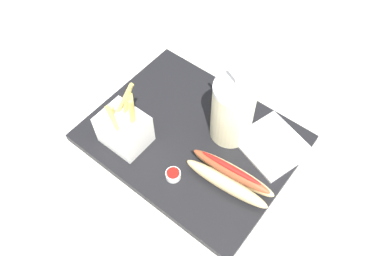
{
  "coord_description": "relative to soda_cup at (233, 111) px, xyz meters",
  "views": [
    {
      "loc": [
        -0.29,
        0.37,
        0.73
      ],
      "look_at": [
        0.0,
        0.0,
        0.05
      ],
      "focal_mm": 35.44,
      "sensor_mm": 36.0,
      "label": 1
    }
  ],
  "objects": [
    {
      "name": "hot_dog_1",
      "position": [
        -0.07,
        0.11,
        -0.05
      ],
      "size": [
        0.19,
        0.07,
        0.07
      ],
      "color": "#E5C689",
      "rests_on": "food_tray"
    },
    {
      "name": "food_tray",
      "position": [
        0.06,
        0.06,
        -0.09
      ],
      "size": [
        0.45,
        0.35,
        0.02
      ],
      "primitive_type": "cube",
      "color": "black",
      "rests_on": "ground_plane"
    },
    {
      "name": "soda_cup",
      "position": [
        0.0,
        0.0,
        0.0
      ],
      "size": [
        0.09,
        0.09,
        0.26
      ],
      "color": "beige",
      "rests_on": "food_tray"
    },
    {
      "name": "ketchup_cup_1",
      "position": [
        0.03,
        0.17,
        -0.07
      ],
      "size": [
        0.03,
        0.03,
        0.02
      ],
      "color": "white",
      "rests_on": "food_tray"
    },
    {
      "name": "ground_plane",
      "position": [
        0.06,
        0.06,
        -0.11
      ],
      "size": [
        2.4,
        2.4,
        0.02
      ],
      "primitive_type": "cube",
      "color": "silver"
    },
    {
      "name": "napkin_stack",
      "position": [
        -0.1,
        -0.03,
        -0.08
      ],
      "size": [
        0.17,
        0.16,
        0.01
      ],
      "primitive_type": "cube",
      "rotation": [
        0.0,
        0.0,
        -0.29
      ],
      "color": "white",
      "rests_on": "food_tray"
    },
    {
      "name": "fries_basket",
      "position": [
        0.17,
        0.16,
        -0.04
      ],
      "size": [
        0.1,
        0.09,
        0.15
      ],
      "color": "white",
      "rests_on": "food_tray"
    }
  ]
}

